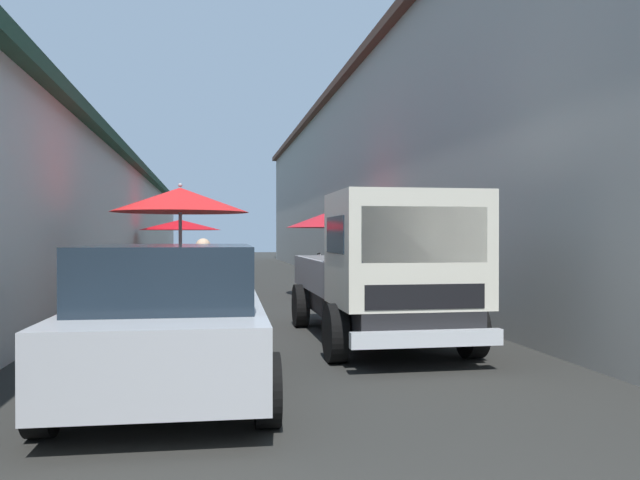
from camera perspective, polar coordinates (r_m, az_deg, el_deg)
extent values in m
plane|color=#282826|center=(15.14, -6.18, -5.47)|extent=(90.00, 90.00, 0.00)
cube|color=gray|center=(19.05, 14.49, 5.59)|extent=(49.50, 7.00, 6.55)
cube|color=#4C3328|center=(19.65, 14.51, 15.50)|extent=(49.80, 7.50, 0.24)
cylinder|color=#9E9EA3|center=(21.22, -12.48, -1.00)|extent=(0.06, 0.06, 2.07)
cone|color=red|center=(21.22, -12.49, 1.35)|extent=(2.65, 2.65, 0.34)
sphere|color=#9E9EA3|center=(21.23, -12.49, 1.91)|extent=(0.07, 0.07, 0.07)
cube|color=#9E7547|center=(21.35, -12.19, -2.75)|extent=(0.81, 0.64, 0.76)
sphere|color=orange|center=(21.23, -11.85, -1.62)|extent=(0.09, 0.09, 0.09)
sphere|color=orange|center=(21.51, -11.76, -1.45)|extent=(0.09, 0.09, 0.09)
sphere|color=orange|center=(21.40, -12.21, -1.60)|extent=(0.09, 0.09, 0.09)
sphere|color=orange|center=(21.55, -11.59, -1.59)|extent=(0.09, 0.09, 0.09)
cylinder|color=#9E9EA3|center=(16.06, 1.46, -1.15)|extent=(0.06, 0.06, 2.23)
cone|color=red|center=(16.06, 1.46, 1.97)|extent=(2.55, 2.55, 0.48)
sphere|color=#9E9EA3|center=(16.07, 1.46, 2.96)|extent=(0.07, 0.07, 0.07)
cube|color=brown|center=(16.12, 1.04, -3.82)|extent=(0.98, 0.74, 0.73)
sphere|color=orange|center=(16.18, 0.15, -2.35)|extent=(0.09, 0.09, 0.09)
sphere|color=orange|center=(16.26, 0.12, -2.15)|extent=(0.09, 0.09, 0.09)
sphere|color=orange|center=(15.86, 0.96, -2.41)|extent=(0.09, 0.09, 0.09)
cylinder|color=#9E9EA3|center=(10.57, -12.49, -1.67)|extent=(0.06, 0.06, 2.33)
cone|color=red|center=(10.58, -12.50, 3.55)|extent=(2.23, 2.23, 0.40)
sphere|color=#9E9EA3|center=(10.59, -12.50, 4.86)|extent=(0.07, 0.07, 0.07)
cube|color=brown|center=(10.55, -11.85, -5.92)|extent=(0.90, 0.63, 0.77)
sphere|color=orange|center=(10.23, -11.82, -3.69)|extent=(0.09, 0.09, 0.09)
sphere|color=orange|center=(10.32, -10.89, -3.65)|extent=(0.09, 0.09, 0.09)
sphere|color=orange|center=(10.22, -12.78, -3.69)|extent=(0.09, 0.09, 0.09)
sphere|color=orange|center=(10.22, -12.06, -3.69)|extent=(0.09, 0.09, 0.09)
cube|color=#ADAFB5|center=(6.50, -13.15, -8.22)|extent=(3.95, 1.83, 0.64)
cube|color=#19232D|center=(6.29, -13.27, -3.01)|extent=(2.38, 1.58, 0.56)
cube|color=black|center=(8.42, -12.01, -7.77)|extent=(0.15, 1.65, 0.20)
cube|color=silver|center=(8.46, -15.97, -5.82)|extent=(0.07, 0.24, 0.14)
cube|color=silver|center=(8.38, -7.99, -5.87)|extent=(0.07, 0.24, 0.14)
cylinder|color=black|center=(7.96, -18.55, -8.62)|extent=(0.61, 0.22, 0.60)
cylinder|color=black|center=(7.84, -5.93, -8.74)|extent=(0.61, 0.22, 0.60)
cylinder|color=black|center=(5.42, -23.74, -12.90)|extent=(0.61, 0.22, 0.60)
cylinder|color=black|center=(5.24, -4.77, -13.33)|extent=(0.61, 0.22, 0.60)
cube|color=black|center=(9.50, 4.70, -5.92)|extent=(4.80, 1.48, 0.36)
cube|color=beige|center=(7.88, 7.66, -0.80)|extent=(1.54, 1.75, 1.40)
cube|color=#19232D|center=(7.17, 9.42, 0.48)|extent=(0.06, 1.47, 0.63)
cube|color=#19232D|center=(7.88, 7.66, 0.47)|extent=(1.05, 1.78, 0.45)
cube|color=black|center=(7.20, 9.44, -5.06)|extent=(0.06, 1.40, 0.28)
cube|color=silver|center=(7.18, 9.65, -8.77)|extent=(0.12, 1.75, 0.18)
cube|color=gray|center=(10.48, 7.96, -2.97)|extent=(3.16, 0.07, 0.50)
cube|color=gray|center=(10.10, -0.98, -3.09)|extent=(3.16, 0.07, 0.50)
cube|color=gray|center=(11.77, 1.83, -2.60)|extent=(0.06, 1.65, 0.50)
cylinder|color=black|center=(8.26, 13.51, -7.85)|extent=(0.72, 0.22, 0.72)
cylinder|color=black|center=(7.75, 1.40, -8.39)|extent=(0.72, 0.22, 0.72)
cylinder|color=black|center=(11.13, 7.24, -5.72)|extent=(0.72, 0.22, 0.72)
cylinder|color=black|center=(10.76, -1.77, -5.93)|extent=(0.72, 0.22, 0.72)
cylinder|color=#232328|center=(8.91, -10.37, -7.17)|extent=(0.14, 0.14, 0.74)
cylinder|color=#232328|center=(8.77, -10.62, -7.29)|extent=(0.14, 0.14, 0.74)
cube|color=#B73333|center=(8.78, -10.50, -3.01)|extent=(0.47, 0.30, 0.56)
sphere|color=tan|center=(8.76, -10.51, -0.52)|extent=(0.20, 0.20, 0.20)
cylinder|color=#B73333|center=(9.03, -10.07, -2.74)|extent=(0.08, 0.08, 0.50)
cylinder|color=#B73333|center=(8.52, -10.96, -2.93)|extent=(0.08, 0.08, 0.50)
cylinder|color=black|center=(15.22, -0.03, -4.61)|extent=(0.45, 0.20, 0.44)
cylinder|color=black|center=(13.98, -0.52, -5.05)|extent=(0.45, 0.22, 0.44)
cube|color=silver|center=(14.55, -0.29, -4.64)|extent=(0.94, 0.51, 0.08)
ellipsoid|color=black|center=(14.22, -0.41, -3.26)|extent=(0.61, 0.40, 0.20)
cube|color=silver|center=(15.14, -0.05, -2.93)|extent=(0.22, 0.35, 0.56)
cylinder|color=silver|center=(15.06, -0.08, -2.56)|extent=(0.28, 0.13, 0.68)
cylinder|color=black|center=(14.97, -0.11, -1.24)|extent=(0.54, 0.18, 0.04)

